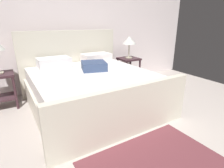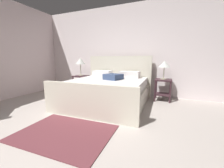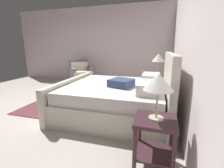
% 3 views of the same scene
% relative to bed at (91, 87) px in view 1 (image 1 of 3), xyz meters
% --- Properties ---
extents(wall_back, '(6.19, 0.12, 2.82)m').
position_rel_bed_xyz_m(wall_back, '(0.18, 1.20, 1.06)').
color(wall_back, silver).
rests_on(wall_back, ground).
extents(bed, '(2.06, 2.15, 1.25)m').
position_rel_bed_xyz_m(bed, '(0.00, 0.00, 0.00)').
color(bed, beige).
rests_on(bed, ground).
extents(nightstand_right, '(0.44, 0.44, 0.60)m').
position_rel_bed_xyz_m(nightstand_right, '(1.32, 0.77, 0.05)').
color(nightstand_right, '#372027').
rests_on(nightstand_right, ground).
extents(table_lamp_right, '(0.31, 0.31, 0.50)m').
position_rel_bed_xyz_m(table_lamp_right, '(1.32, 0.77, 0.65)').
color(table_lamp_right, '#B7B293').
rests_on(table_lamp_right, nightstand_right).
extents(nightstand_left, '(0.44, 0.44, 0.60)m').
position_rel_bed_xyz_m(nightstand_left, '(-1.32, 0.70, 0.05)').
color(nightstand_left, '#372027').
rests_on(nightstand_left, ground).
extents(area_rug, '(1.46, 1.07, 0.01)m').
position_rel_bed_xyz_m(area_rug, '(0.00, -1.68, -0.35)').
color(area_rug, brown).
rests_on(area_rug, ground).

